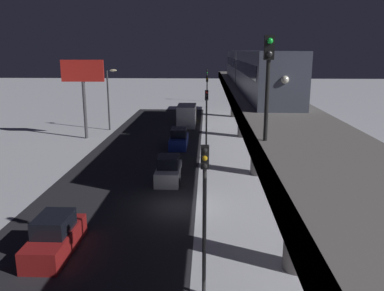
% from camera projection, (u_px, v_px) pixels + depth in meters
% --- Properties ---
extents(ground_plane, '(240.00, 240.00, 0.00)m').
position_uv_depth(ground_plane, '(181.00, 207.00, 25.61)').
color(ground_plane, white).
extents(avenue_asphalt, '(11.00, 86.45, 0.01)m').
position_uv_depth(avenue_asphalt, '(112.00, 206.00, 25.78)').
color(avenue_asphalt, '#28282D').
rests_on(avenue_asphalt, ground_plane).
extents(elevated_railway, '(5.00, 86.45, 6.47)m').
position_uv_depth(elevated_railway, '(275.00, 123.00, 24.07)').
color(elevated_railway, gray).
rests_on(elevated_railway, ground_plane).
extents(subway_train, '(2.94, 36.87, 3.40)m').
position_uv_depth(subway_train, '(250.00, 67.00, 39.52)').
color(subway_train, '#4C5160').
rests_on(subway_train, elevated_railway).
extents(rail_signal, '(0.36, 0.41, 4.00)m').
position_uv_depth(rail_signal, '(268.00, 70.00, 14.76)').
color(rail_signal, black).
rests_on(rail_signal, elevated_railway).
extents(sedan_white, '(1.91, 4.26, 1.97)m').
position_uv_depth(sedan_white, '(169.00, 171.00, 30.58)').
color(sedan_white, silver).
rests_on(sedan_white, ground_plane).
extents(sedan_red, '(1.80, 4.59, 1.97)m').
position_uv_depth(sedan_red, '(55.00, 237.00, 19.68)').
color(sedan_red, '#A51E1E').
rests_on(sedan_red, ground_plane).
extents(sedan_blue, '(1.80, 4.71, 1.97)m').
position_uv_depth(sedan_blue, '(179.00, 139.00, 41.34)').
color(sedan_blue, navy).
rests_on(sedan_blue, ground_plane).
extents(box_truck, '(2.40, 7.40, 2.80)m').
position_uv_depth(box_truck, '(187.00, 115.00, 53.65)').
color(box_truck, gold).
rests_on(box_truck, ground_plane).
extents(traffic_light_near, '(0.32, 0.44, 6.40)m').
position_uv_depth(traffic_light_near, '(205.00, 200.00, 15.40)').
color(traffic_light_near, '#2D2D2D').
rests_on(traffic_light_near, ground_plane).
extents(traffic_light_mid, '(0.32, 0.44, 6.40)m').
position_uv_depth(traffic_light_mid, '(206.00, 114.00, 36.08)').
color(traffic_light_mid, '#2D2D2D').
rests_on(traffic_light_mid, ground_plane).
extents(traffic_light_far, '(0.32, 0.44, 6.40)m').
position_uv_depth(traffic_light_far, '(207.00, 91.00, 56.75)').
color(traffic_light_far, '#2D2D2D').
rests_on(traffic_light_far, ground_plane).
extents(traffic_light_distant, '(0.32, 0.44, 6.40)m').
position_uv_depth(traffic_light_distant, '(207.00, 80.00, 77.42)').
color(traffic_light_distant, '#2D2D2D').
rests_on(traffic_light_distant, ground_plane).
extents(commercial_billboard, '(4.80, 0.36, 8.90)m').
position_uv_depth(commercial_billboard, '(83.00, 79.00, 43.96)').
color(commercial_billboard, '#4C4C51').
rests_on(commercial_billboard, ground_plane).
extents(street_lamp_far, '(1.35, 0.44, 7.65)m').
position_uv_depth(street_lamp_far, '(110.00, 92.00, 49.15)').
color(street_lamp_far, '#38383D').
rests_on(street_lamp_far, ground_plane).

